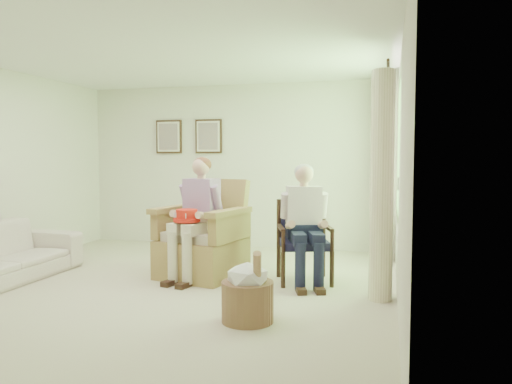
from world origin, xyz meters
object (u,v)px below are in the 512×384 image
Objects in this scene: person_dark at (303,216)px; person_wicker at (198,208)px; hatbox at (248,292)px; wood_armchair at (305,238)px; red_hat at (187,216)px; wicker_armchair at (203,246)px.

person_wicker is at bearing 167.51° from person_dark.
hatbox is at bearing -117.66° from person_dark.
wood_armchair is 1.40m from red_hat.
wood_armchair is 1.63m from hatbox.
person_dark is at bearing 11.64° from wicker_armchair.
red_hat is (-1.29, -0.47, 0.27)m from wood_armchair.
wood_armchair is at bearing 18.71° from wicker_armchair.
wood_armchair reaches higher than hatbox.
person_wicker is at bearing -76.84° from wicker_armchair.
wicker_armchair is 1.78m from hatbox.
person_dark is 1.99× the size of hatbox.
wood_armchair is 0.32m from person_dark.
wood_armchair is 1.36× the size of hatbox.
hatbox is at bearing -43.08° from wicker_armchair.
person_dark is (1.23, 0.12, -0.06)m from person_wicker.
wicker_armchair is 3.81× the size of red_hat.
hatbox is (-0.24, -1.45, -0.52)m from person_dark.
person_wicker reaches higher than wicker_armchair.
red_hat is at bearing 175.59° from person_dark.
person_dark is at bearing 18.77° from person_wicker.
hatbox is at bearing -47.22° from red_hat.
red_hat reaches higher than hatbox.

